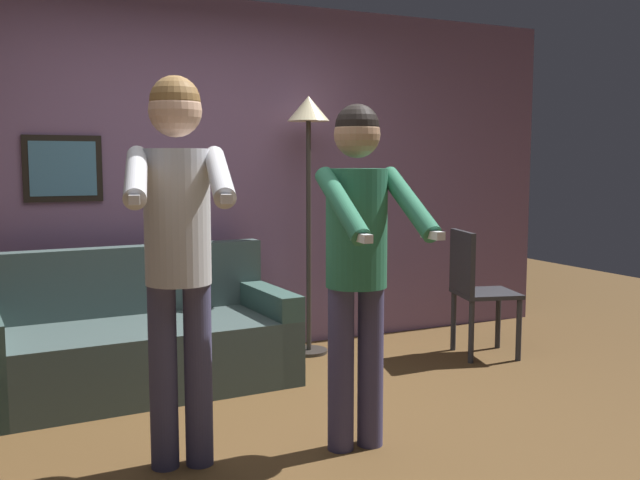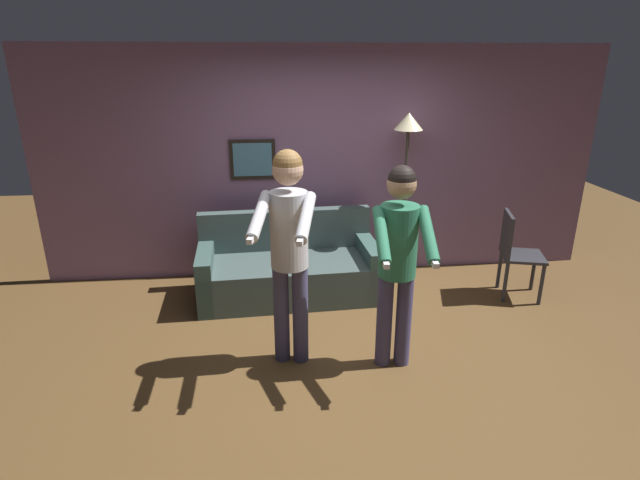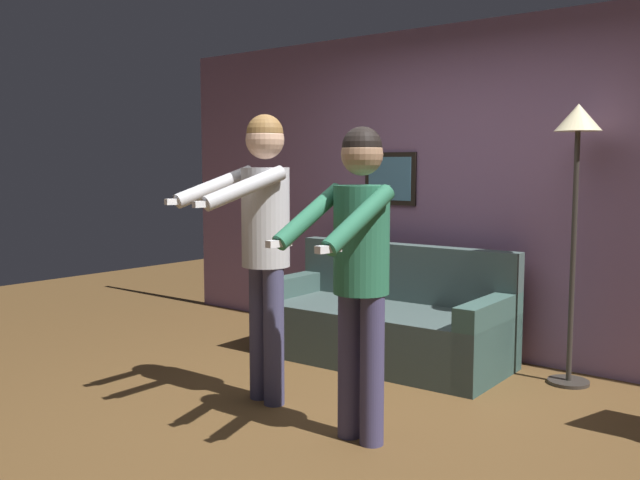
{
  "view_description": "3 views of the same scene",
  "coord_description": "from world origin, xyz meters",
  "px_view_note": "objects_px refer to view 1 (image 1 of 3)",
  "views": [
    {
      "loc": [
        -1.25,
        -3.17,
        1.42
      ],
      "look_at": [
        0.19,
        -0.07,
        1.05
      ],
      "focal_mm": 40.0,
      "sensor_mm": 36.0,
      "label": 1
    },
    {
      "loc": [
        -0.62,
        -3.67,
        2.44
      ],
      "look_at": [
        -0.24,
        -0.04,
        1.11
      ],
      "focal_mm": 28.0,
      "sensor_mm": 36.0,
      "label": 2
    },
    {
      "loc": [
        2.58,
        -3.17,
        1.5
      ],
      "look_at": [
        -0.07,
        0.06,
        1.06
      ],
      "focal_mm": 40.0,
      "sensor_mm": 36.0,
      "label": 3
    }
  ],
  "objects_px": {
    "person_standing_left": "(178,231)",
    "person_standing_right": "(358,244)",
    "dining_chair_distant": "(475,285)",
    "couch": "(138,345)",
    "torchiere_lamp": "(309,144)"
  },
  "relations": [
    {
      "from": "couch",
      "to": "torchiere_lamp",
      "type": "distance_m",
      "value": 1.86
    },
    {
      "from": "couch",
      "to": "person_standing_left",
      "type": "height_order",
      "value": "person_standing_left"
    },
    {
      "from": "torchiere_lamp",
      "to": "person_standing_left",
      "type": "distance_m",
      "value": 2.15
    },
    {
      "from": "couch",
      "to": "torchiere_lamp",
      "type": "bearing_deg",
      "value": 13.22
    },
    {
      "from": "person_standing_right",
      "to": "dining_chair_distant",
      "type": "distance_m",
      "value": 2.03
    },
    {
      "from": "person_standing_left",
      "to": "couch",
      "type": "bearing_deg",
      "value": 88.3
    },
    {
      "from": "couch",
      "to": "person_standing_left",
      "type": "distance_m",
      "value": 1.54
    },
    {
      "from": "torchiere_lamp",
      "to": "person_standing_left",
      "type": "bearing_deg",
      "value": -130.35
    },
    {
      "from": "dining_chair_distant",
      "to": "person_standing_right",
      "type": "bearing_deg",
      "value": -143.91
    },
    {
      "from": "torchiere_lamp",
      "to": "person_standing_left",
      "type": "height_order",
      "value": "torchiere_lamp"
    },
    {
      "from": "person_standing_left",
      "to": "person_standing_right",
      "type": "xyz_separation_m",
      "value": [
        0.85,
        -0.14,
        -0.08
      ]
    },
    {
      "from": "torchiere_lamp",
      "to": "person_standing_right",
      "type": "relative_size",
      "value": 1.12
    },
    {
      "from": "couch",
      "to": "person_standing_right",
      "type": "relative_size",
      "value": 1.14
    },
    {
      "from": "torchiere_lamp",
      "to": "person_standing_right",
      "type": "distance_m",
      "value": 1.89
    },
    {
      "from": "dining_chair_distant",
      "to": "torchiere_lamp",
      "type": "bearing_deg",
      "value": 151.32
    }
  ]
}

